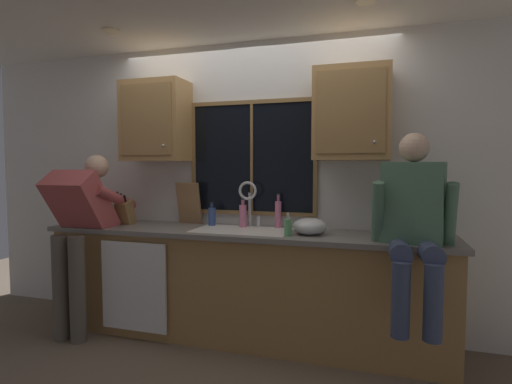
{
  "coord_description": "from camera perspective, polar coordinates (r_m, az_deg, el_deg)",
  "views": [
    {
      "loc": [
        1.08,
        -3.4,
        1.45
      ],
      "look_at": [
        0.14,
        -0.3,
        1.24
      ],
      "focal_mm": 27.86,
      "sensor_mm": 36.0,
      "label": 1
    }
  ],
  "objects": [
    {
      "name": "ceiling_downlight_left",
      "position": [
        3.65,
        -20.08,
        20.91
      ],
      "size": [
        0.14,
        0.14,
        0.01
      ],
      "primitive_type": "cylinder",
      "color": "#FFEAB2"
    },
    {
      "name": "bottle_tall_clear",
      "position": [
        3.43,
        3.21,
        -3.11
      ],
      "size": [
        0.05,
        0.05,
        0.3
      ],
      "color": "pink",
      "rests_on": "countertop"
    },
    {
      "name": "soap_dispenser",
      "position": [
        3.06,
        4.63,
        -5.02
      ],
      "size": [
        0.06,
        0.07,
        0.18
      ],
      "color": "#59A566",
      "rests_on": "countertop"
    },
    {
      "name": "person_sitting_on_counter",
      "position": [
        2.86,
        21.7,
        -3.54
      ],
      "size": [
        0.54,
        0.64,
        1.26
      ],
      "color": "#384260",
      "rests_on": "countertop"
    },
    {
      "name": "knife_block",
      "position": [
        3.82,
        -18.24,
        -2.82
      ],
      "size": [
        0.12,
        0.18,
        0.32
      ],
      "color": "olive",
      "rests_on": "countertop"
    },
    {
      "name": "countertop",
      "position": [
        3.32,
        -2.35,
        -5.86
      ],
      "size": [
        3.37,
        0.62,
        0.04
      ],
      "primitive_type": "cube",
      "color": "slate",
      "rests_on": "lower_cabinet_run"
    },
    {
      "name": "back_wall",
      "position": [
        3.63,
        -0.44,
        0.93
      ],
      "size": [
        5.71,
        0.12,
        2.55
      ],
      "primitive_type": "cube",
      "color": "silver",
      "rests_on": "floor"
    },
    {
      "name": "upper_cabinet_right",
      "position": [
        3.26,
        13.59,
        10.81
      ],
      "size": [
        0.58,
        0.36,
        0.72
      ],
      "color": "#B2844C"
    },
    {
      "name": "lower_cabinet_run",
      "position": [
        3.44,
        -2.22,
        -13.37
      ],
      "size": [
        3.31,
        0.58,
        0.88
      ],
      "primitive_type": "cube",
      "color": "#A07744",
      "rests_on": "floor"
    },
    {
      "name": "window_frame_bottom",
      "position": [
        3.57,
        -0.6,
        -3.03
      ],
      "size": [
        1.17,
        0.02,
        0.04
      ],
      "primitive_type": "cube",
      "color": "olive"
    },
    {
      "name": "window_frame_right",
      "position": [
        3.42,
        8.54,
        4.91
      ],
      "size": [
        0.03,
        0.02,
        0.95
      ],
      "primitive_type": "cube",
      "color": "olive"
    },
    {
      "name": "dishwasher_front",
      "position": [
        3.52,
        -17.16,
        -12.84
      ],
      "size": [
        0.6,
        0.02,
        0.74
      ],
      "primitive_type": "cube",
      "color": "white"
    },
    {
      "name": "ceiling_downlight_right",
      "position": [
        3.0,
        15.56,
        24.91
      ],
      "size": [
        0.14,
        0.14,
        0.01
      ],
      "primitive_type": "cylinder",
      "color": "#FFEAB2"
    },
    {
      "name": "window_frame_left",
      "position": [
        3.76,
        -8.92,
        4.79
      ],
      "size": [
        0.03,
        0.02,
        0.95
      ],
      "primitive_type": "cube",
      "color": "olive"
    },
    {
      "name": "sink",
      "position": [
        3.34,
        -2.07,
        -7.16
      ],
      "size": [
        0.8,
        0.46,
        0.21
      ],
      "color": "white",
      "rests_on": "lower_cabinet_run"
    },
    {
      "name": "faucet",
      "position": [
        3.46,
        -0.99,
        -0.9
      ],
      "size": [
        0.18,
        0.09,
        0.4
      ],
      "color": "silver",
      "rests_on": "countertop"
    },
    {
      "name": "window_frame_top",
      "position": [
        3.59,
        -0.61,
        12.79
      ],
      "size": [
        1.17,
        0.02,
        0.04
      ],
      "primitive_type": "cube",
      "color": "olive"
    },
    {
      "name": "cutting_board",
      "position": [
        3.71,
        -9.61,
        -1.61
      ],
      "size": [
        0.22,
        0.1,
        0.38
      ],
      "primitive_type": "cube",
      "rotation": [
        0.21,
        0.0,
        0.0
      ],
      "color": "#997047",
      "rests_on": "countertop"
    },
    {
      "name": "person_standing",
      "position": [
        3.73,
        -23.93,
        -4.2
      ],
      "size": [
        0.53,
        0.69,
        1.55
      ],
      "color": "#595147",
      "rests_on": "floor"
    },
    {
      "name": "bottle_green_glass",
      "position": [
        3.59,
        -6.35,
        -3.44
      ],
      "size": [
        0.07,
        0.07,
        0.21
      ],
      "color": "#334C8C",
      "rests_on": "countertop"
    },
    {
      "name": "window_mullion_center",
      "position": [
        3.54,
        -0.62,
        4.9
      ],
      "size": [
        0.02,
        0.02,
        0.95
      ],
      "primitive_type": "cube",
      "color": "olive"
    },
    {
      "name": "window_glass",
      "position": [
        3.55,
        -0.56,
        4.9
      ],
      "size": [
        1.1,
        0.02,
        0.95
      ],
      "primitive_type": "cube",
      "color": "black"
    },
    {
      "name": "bottle_amber_small",
      "position": [
        3.47,
        -1.89,
        -3.36
      ],
      "size": [
        0.07,
        0.07,
        0.25
      ],
      "color": "pink",
      "rests_on": "countertop"
    },
    {
      "name": "mixing_bowl",
      "position": [
        3.15,
        7.73,
        -4.92
      ],
      "size": [
        0.27,
        0.27,
        0.13
      ],
      "primitive_type": "ellipsoid",
      "color": "silver",
      "rests_on": "countertop"
    },
    {
      "name": "upper_cabinet_left",
      "position": [
        3.79,
        -14.19,
        9.8
      ],
      "size": [
        0.58,
        0.36,
        0.72
      ],
      "color": "#B2844C"
    }
  ]
}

